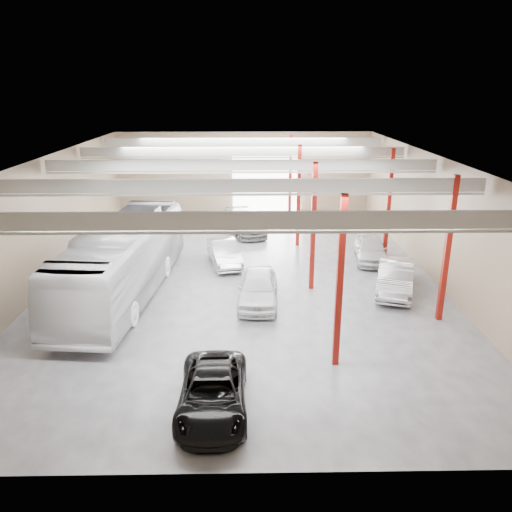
{
  "coord_description": "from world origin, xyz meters",
  "views": [
    {
      "loc": [
        0.27,
        -27.7,
        10.68
      ],
      "look_at": [
        0.72,
        -2.84,
        2.2
      ],
      "focal_mm": 35.0,
      "sensor_mm": 36.0,
      "label": 1
    }
  ],
  "objects_px": {
    "car_row_c": "(245,223)",
    "car_right_far": "(371,249)",
    "coach_bus": "(124,259)",
    "car_right_near": "(395,277)",
    "black_sedan": "(213,393)",
    "car_row_a": "(258,288)",
    "car_row_b": "(224,253)"
  },
  "relations": [
    {
      "from": "car_row_c",
      "to": "car_right_far",
      "type": "distance_m",
      "value": 10.3
    },
    {
      "from": "coach_bus",
      "to": "car_right_near",
      "type": "distance_m",
      "value": 14.63
    },
    {
      "from": "black_sedan",
      "to": "coach_bus",
      "type": "bearing_deg",
      "value": 116.7
    },
    {
      "from": "coach_bus",
      "to": "black_sedan",
      "type": "relative_size",
      "value": 2.79
    },
    {
      "from": "black_sedan",
      "to": "car_right_near",
      "type": "height_order",
      "value": "car_right_near"
    },
    {
      "from": "car_row_a",
      "to": "car_row_c",
      "type": "relative_size",
      "value": 0.91
    },
    {
      "from": "car_row_a",
      "to": "car_right_near",
      "type": "height_order",
      "value": "car_right_near"
    },
    {
      "from": "car_row_c",
      "to": "car_right_near",
      "type": "relative_size",
      "value": 1.05
    },
    {
      "from": "black_sedan",
      "to": "car_row_b",
      "type": "bearing_deg",
      "value": 90.42
    },
    {
      "from": "car_row_a",
      "to": "car_row_b",
      "type": "distance_m",
      "value": 6.27
    },
    {
      "from": "coach_bus",
      "to": "car_row_c",
      "type": "relative_size",
      "value": 2.61
    },
    {
      "from": "car_right_near",
      "to": "car_right_far",
      "type": "xyz_separation_m",
      "value": [
        -0.13,
        5.2,
        -0.05
      ]
    },
    {
      "from": "black_sedan",
      "to": "car_row_a",
      "type": "bearing_deg",
      "value": 78.55
    },
    {
      "from": "car_row_c",
      "to": "car_right_near",
      "type": "xyz_separation_m",
      "value": [
        8.18,
        -11.62,
        0.06
      ]
    },
    {
      "from": "car_row_b",
      "to": "car_right_far",
      "type": "bearing_deg",
      "value": -9.09
    },
    {
      "from": "coach_bus",
      "to": "car_right_far",
      "type": "height_order",
      "value": "coach_bus"
    },
    {
      "from": "car_right_near",
      "to": "car_row_a",
      "type": "bearing_deg",
      "value": -152.25
    },
    {
      "from": "black_sedan",
      "to": "car_right_far",
      "type": "height_order",
      "value": "car_right_far"
    },
    {
      "from": "car_row_a",
      "to": "coach_bus",
      "type": "bearing_deg",
      "value": 172.67
    },
    {
      "from": "car_row_c",
      "to": "car_right_far",
      "type": "relative_size",
      "value": 1.16
    },
    {
      "from": "car_row_b",
      "to": "coach_bus",
      "type": "bearing_deg",
      "value": -150.28
    },
    {
      "from": "coach_bus",
      "to": "car_row_b",
      "type": "distance_m",
      "value": 7.0
    },
    {
      "from": "black_sedan",
      "to": "car_right_near",
      "type": "distance_m",
      "value": 13.91
    },
    {
      "from": "car_row_b",
      "to": "car_right_near",
      "type": "bearing_deg",
      "value": -38.58
    },
    {
      "from": "coach_bus",
      "to": "car_row_b",
      "type": "height_order",
      "value": "coach_bus"
    },
    {
      "from": "car_row_a",
      "to": "car_right_far",
      "type": "height_order",
      "value": "car_row_a"
    },
    {
      "from": "car_right_near",
      "to": "coach_bus",
      "type": "bearing_deg",
      "value": -162.19
    },
    {
      "from": "coach_bus",
      "to": "black_sedan",
      "type": "height_order",
      "value": "coach_bus"
    },
    {
      "from": "car_right_far",
      "to": "car_row_a",
      "type": "bearing_deg",
      "value": -130.61
    },
    {
      "from": "car_right_near",
      "to": "car_right_far",
      "type": "height_order",
      "value": "car_right_near"
    },
    {
      "from": "car_row_b",
      "to": "car_right_near",
      "type": "xyz_separation_m",
      "value": [
        9.49,
        -4.64,
        0.09
      ]
    },
    {
      "from": "black_sedan",
      "to": "car_row_a",
      "type": "relative_size",
      "value": 1.03
    }
  ]
}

